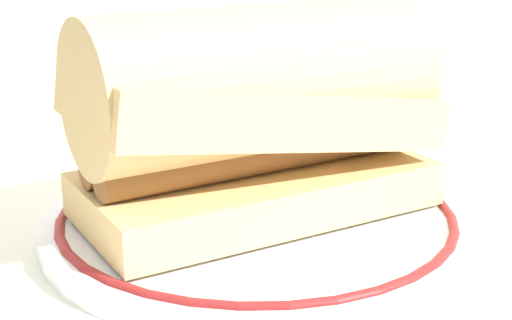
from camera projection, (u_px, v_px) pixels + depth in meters
ground_plane at (303, 229)px, 0.47m from camera, size 1.50×1.50×0.00m
plate at (256, 218)px, 0.47m from camera, size 0.26×0.26×0.01m
sausage_sandwich at (256, 111)px, 0.45m from camera, size 0.23×0.17×0.12m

